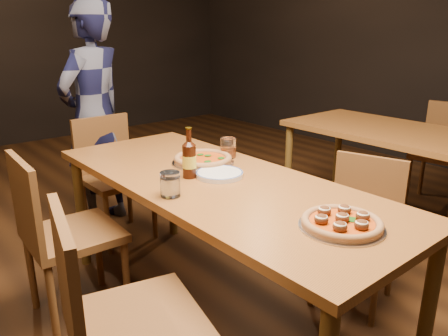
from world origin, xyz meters
TOP-DOWN VIEW (x-y plane):
  - ground at (0.00, 0.00)m, footprint 9.00×9.00m
  - table_main at (0.00, 0.00)m, footprint 0.80×2.00m
  - table_right at (1.70, -0.20)m, footprint 0.80×2.00m
  - chair_main_nw at (-0.68, -0.38)m, footprint 0.54×0.54m
  - chair_main_sw at (-0.57, 0.46)m, footprint 0.45×0.45m
  - chair_main_e at (0.63, -0.40)m, footprint 0.48×0.48m
  - chair_end at (0.01, 1.13)m, footprint 0.43×0.43m
  - chair_nbr_right at (2.37, -0.05)m, footprint 0.48×0.48m
  - pizza_meatball at (0.01, -0.72)m, footprint 0.32×0.32m
  - pizza_margherita at (0.11, 0.26)m, footprint 0.34×0.34m
  - plate_stack at (0.04, 0.03)m, footprint 0.24×0.24m
  - beer_bottle at (-0.09, 0.11)m, footprint 0.07×0.07m
  - water_glass at (-0.30, -0.04)m, footprint 0.09×0.09m
  - amber_glass at (0.29, 0.26)m, footprint 0.09×0.09m
  - diner at (0.03, 1.46)m, footprint 0.72×0.61m

SIDE VIEW (x-z plane):
  - ground at x=0.00m, z-range 0.00..0.00m
  - chair_main_e at x=0.63m, z-range 0.00..0.83m
  - chair_nbr_right at x=2.37m, z-range 0.00..0.90m
  - chair_end at x=0.01m, z-range 0.00..0.90m
  - chair_main_sw at x=-0.57m, z-range 0.00..0.93m
  - chair_main_nw at x=-0.68m, z-range 0.00..0.96m
  - table_main at x=0.00m, z-range 0.30..1.05m
  - table_right at x=1.70m, z-range 0.30..1.05m
  - plate_stack at x=0.04m, z-range 0.75..0.77m
  - pizza_margherita at x=0.11m, z-range 0.75..0.79m
  - pizza_meatball at x=0.01m, z-range 0.74..0.80m
  - water_glass at x=-0.30m, z-range 0.75..0.86m
  - amber_glass at x=0.29m, z-range 0.75..0.86m
  - diner at x=0.03m, z-range 0.00..1.66m
  - beer_bottle at x=-0.09m, z-range 0.72..0.96m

